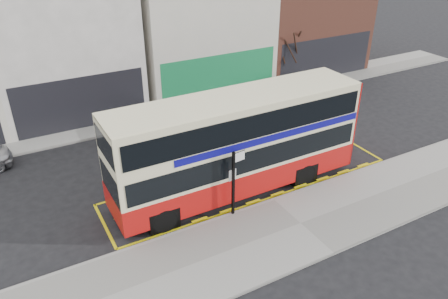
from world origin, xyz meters
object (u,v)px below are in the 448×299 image
street_tree_right (288,37)px  car_white (300,87)px  double_decker_bus (238,143)px  car_grey (151,122)px  bus_stop_post (234,177)px

street_tree_right → car_white: bearing=-101.1°
double_decker_bus → car_white: 12.44m
car_grey → car_white: car_white is taller
bus_stop_post → car_grey: (-0.27, 9.11, -1.28)m
bus_stop_post → car_white: bus_stop_post is taller
car_white → street_tree_right: (0.45, 2.31, 2.85)m
bus_stop_post → car_white: bearing=34.1°
double_decker_bus → bus_stop_post: size_ratio=3.89×
car_grey → car_white: (10.98, 0.36, 0.02)m
double_decker_bus → car_grey: size_ratio=2.91×
double_decker_bus → car_grey: double_decker_bus is taller
bus_stop_post → double_decker_bus: bearing=48.5°
car_grey → street_tree_right: bearing=-89.9°
car_grey → bus_stop_post: bearing=168.7°
double_decker_bus → street_tree_right: street_tree_right is taller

